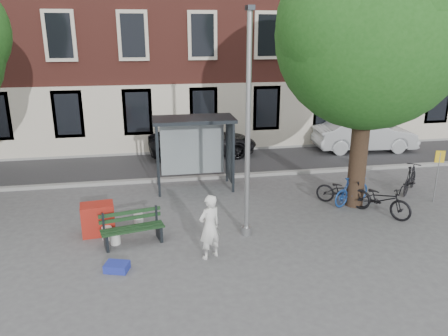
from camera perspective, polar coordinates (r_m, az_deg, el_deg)
name	(u,v)px	position (r m, az deg, el deg)	size (l,w,h in m)	color
ground	(246,234)	(12.53, 2.91, -8.65)	(90.00, 90.00, 0.00)	#4C4C4F
road	(210,163)	(18.95, -1.83, 0.62)	(40.00, 4.00, 0.01)	#28282B
curb_near	(218,177)	(17.05, -0.85, -1.14)	(40.00, 0.25, 0.12)	gray
curb_far	(204,150)	(20.84, -2.63, 2.35)	(40.00, 0.25, 0.12)	gray
building_row	(192,0)	(24.12, -4.23, 21.04)	(30.00, 8.00, 14.00)	brown
lamppost	(248,139)	(11.57, 3.12, 3.81)	(0.28, 0.35, 6.11)	#9EA0A3
tree_right	(373,27)	(13.98, 18.92, 17.02)	(5.76, 5.60, 8.20)	black
bus_shelter	(205,136)	(15.60, -2.55, 4.17)	(2.85, 1.45, 2.62)	#1E2328
painter	(210,227)	(10.98, -1.88, -7.70)	(0.62, 0.41, 1.70)	silver
bench	(132,229)	(12.14, -11.88, -7.86)	(1.75, 0.89, 0.86)	#1E2328
bike_a	(343,191)	(14.89, 15.33, -2.94)	(0.63, 1.80, 0.95)	black
bike_b	(352,190)	(15.00, 16.38, -2.82)	(0.46, 1.62, 0.98)	navy
bike_c	(381,199)	(14.42, 19.79, -3.85)	(0.69, 1.98, 1.04)	black
bike_d	(410,178)	(16.84, 23.16, -1.25)	(0.48, 1.69, 1.01)	black
car_dark	(202,141)	(20.09, -2.83, 3.61)	(2.27, 4.93, 1.37)	black
car_silver	(365,135)	(21.85, 17.89, 4.18)	(1.66, 4.76, 1.57)	#B5B9BE
red_stand	(98,219)	(12.87, -16.14, -6.42)	(0.90, 0.60, 0.90)	maroon
blue_crate	(117,267)	(11.06, -13.81, -12.43)	(0.55, 0.40, 0.20)	#212D98
bucket_a	(115,238)	(12.29, -14.05, -8.82)	(0.28, 0.28, 0.36)	white
bucket_b	(107,233)	(12.59, -15.02, -8.24)	(0.28, 0.28, 0.36)	silver
bucket_c	(139,220)	(13.24, -11.09, -6.62)	(0.28, 0.28, 0.36)	silver
notice_sign	(438,166)	(16.01, 26.22, 0.26)	(0.30, 0.10, 1.78)	#9EA0A3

